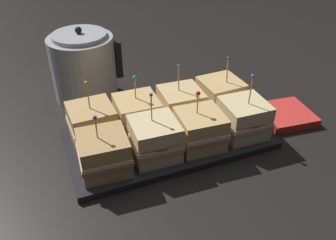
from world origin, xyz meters
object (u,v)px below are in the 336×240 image
sandwich_back_far_left (92,123)px  kettle_steel (84,67)px  sandwich_back_center_left (137,114)px  sandwich_back_far_right (220,96)px  sandwich_back_center_right (181,105)px  sandwich_front_far_left (104,153)px  sandwich_front_far_right (244,118)px  sandwich_front_center_left (155,139)px  serving_platter (168,138)px  napkin_stack (286,115)px  sandwich_front_center_right (200,129)px

sandwich_back_far_left → kettle_steel: bearing=82.9°
sandwich_back_center_left → sandwich_back_far_right: sandwich_back_far_right is taller
sandwich_back_center_right → sandwich_back_far_right: 0.12m
kettle_steel → sandwich_back_center_left: bearing=-71.1°
sandwich_front_far_left → sandwich_back_center_left: size_ratio=0.96×
sandwich_back_far_left → sandwich_back_center_left: (0.12, 0.00, -0.00)m
sandwich_front_far_right → kettle_steel: kettle_steel is taller
sandwich_front_center_left → kettle_steel: 0.39m
serving_platter → sandwich_front_center_left: (-0.06, -0.06, 0.06)m
sandwich_back_far_left → napkin_stack: bearing=-9.0°
sandwich_back_center_right → sandwich_back_far_right: size_ratio=0.98×
sandwich_front_center_right → kettle_steel: (-0.21, 0.38, 0.04)m
sandwich_front_far_left → sandwich_back_far_right: sandwich_back_far_right is taller
sandwich_front_far_right → sandwich_back_far_right: (-0.00, 0.12, -0.00)m
sandwich_front_far_left → serving_platter: bearing=19.4°
sandwich_front_far_left → sandwich_front_center_left: (0.12, 0.00, 0.00)m
serving_platter → sandwich_front_center_right: (0.06, -0.06, 0.05)m
sandwich_back_far_right → sandwich_front_far_right: bearing=-89.7°
sandwich_back_far_right → napkin_stack: size_ratio=1.14×
sandwich_front_far_left → sandwich_front_center_right: (0.24, 0.00, 0.00)m
sandwich_front_far_right → napkin_stack: bearing=12.1°
sandwich_front_center_left → napkin_stack: (0.41, 0.03, -0.05)m
sandwich_back_far_left → kettle_steel: size_ratio=0.74×
sandwich_back_far_left → sandwich_back_center_right: bearing=0.0°
sandwich_front_far_right → napkin_stack: size_ratio=1.18×
sandwich_front_center_left → sandwich_back_center_right: (0.12, 0.12, -0.00)m
sandwich_front_far_left → sandwich_front_center_right: size_ratio=0.99×
sandwich_back_center_right → napkin_stack: sandwich_back_center_right is taller
sandwich_front_center_right → sandwich_back_far_right: 0.18m
kettle_steel → sandwich_back_center_right: bearing=-50.5°
kettle_steel → serving_platter: bearing=-64.7°
sandwich_front_center_right → sandwich_back_far_right: sandwich_back_far_right is taller
sandwich_back_far_left → napkin_stack: size_ratio=1.13×
serving_platter → sandwich_back_center_left: (-0.06, 0.06, 0.05)m
sandwich_back_far_left → sandwich_front_far_right: bearing=-18.3°
serving_platter → sandwich_back_far_left: sandwich_back_far_left is taller
sandwich_front_center_left → sandwich_front_far_right: size_ratio=0.95×
sandwich_front_center_right → sandwich_back_center_right: sandwich_back_center_right is taller
sandwich_front_center_right → sandwich_back_far_left: bearing=153.3°
serving_platter → napkin_stack: size_ratio=3.49×
sandwich_front_far_right → sandwich_back_center_left: 0.28m
sandwich_back_far_right → sandwich_front_center_left: bearing=-153.4°
sandwich_front_far_right → napkin_stack: sandwich_front_far_right is taller
sandwich_front_center_right → sandwich_back_far_left: sandwich_back_far_left is taller
sandwich_back_far_left → sandwich_front_far_left: bearing=-89.9°
sandwich_back_far_right → kettle_steel: kettle_steel is taller
sandwich_front_far_right → sandwich_back_center_left: sandwich_front_far_right is taller
sandwich_front_far_right → sandwich_back_center_right: 0.17m
sandwich_back_far_left → kettle_steel: 0.26m
sandwich_front_far_left → sandwich_back_center_right: size_ratio=0.90×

